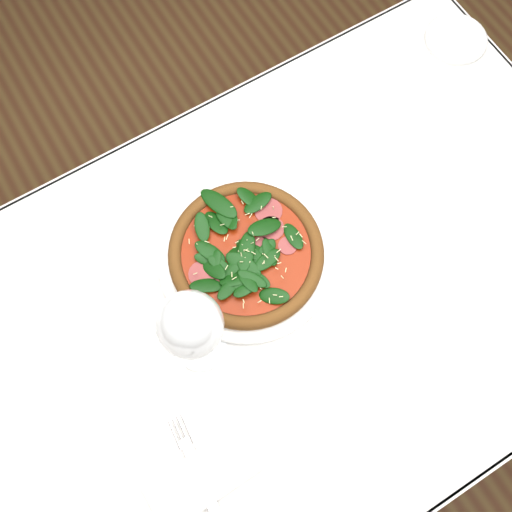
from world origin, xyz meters
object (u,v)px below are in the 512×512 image
plate (246,256)px  wine_glass (191,326)px  pizza (246,252)px  napkin (202,478)px

plate → wine_glass: size_ratio=1.34×
plate → pizza: bearing=-45.0°
plate → pizza: pizza is taller
plate → pizza: size_ratio=1.07×
napkin → plate: bearing=48.4°
wine_glass → napkin: (-0.10, -0.18, -0.16)m
plate → pizza: (0.00, -0.00, 0.02)m
wine_glass → napkin: wine_glass is taller
plate → wine_glass: bearing=-146.4°
pizza → wine_glass: size_ratio=1.26×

